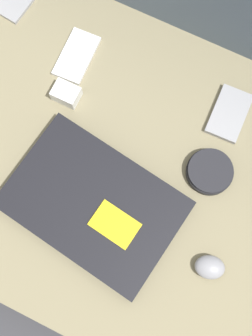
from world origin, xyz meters
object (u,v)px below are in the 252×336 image
object	(u,v)px
laptop	(94,204)
phone_small	(18,0)
phone_silver	(77,56)
speaker_puck	(210,172)
phone_black	(229,114)
charger_brick	(66,94)
computer_mouse	(210,267)

from	to	relation	value
laptop	phone_small	xyz separation A→B (m)	(-0.37, 0.34, -0.01)
phone_silver	phone_small	distance (m)	0.20
speaker_puck	phone_silver	distance (m)	0.38
phone_black	charger_brick	xyz separation A→B (m)	(-0.33, -0.11, 0.01)
charger_brick	laptop	bearing A→B (deg)	-49.14
speaker_puck	phone_silver	size ratio (longest dim) A/B	0.79
laptop	charger_brick	xyz separation A→B (m)	(-0.16, 0.19, 0.00)
laptop	phone_small	distance (m)	0.50
charger_brick	computer_mouse	bearing A→B (deg)	-25.17
phone_small	charger_brick	size ratio (longest dim) A/B	1.98
phone_silver	phone_small	xyz separation A→B (m)	(-0.18, 0.06, -0.00)
laptop	speaker_puck	bearing A→B (deg)	50.17
phone_silver	charger_brick	world-z (taller)	charger_brick
laptop	speaker_puck	xyz separation A→B (m)	(0.18, 0.17, -0.00)
phone_silver	phone_black	size ratio (longest dim) A/B	1.05
computer_mouse	phone_silver	bearing A→B (deg)	130.30
speaker_puck	phone_small	distance (m)	0.58
phone_black	computer_mouse	bearing A→B (deg)	-76.35
laptop	phone_black	bearing A→B (deg)	68.62
phone_silver	phone_black	distance (m)	0.35
laptop	computer_mouse	distance (m)	0.26
computer_mouse	charger_brick	size ratio (longest dim) A/B	1.27
phone_small	computer_mouse	bearing A→B (deg)	-22.79
phone_silver	charger_brick	size ratio (longest dim) A/B	2.22
speaker_puck	phone_small	bearing A→B (deg)	162.18
speaker_puck	phone_silver	xyz separation A→B (m)	(-0.37, 0.11, -0.01)
laptop	phone_black	xyz separation A→B (m)	(0.17, 0.30, -0.01)
phone_small	charger_brick	bearing A→B (deg)	-30.31
speaker_puck	phone_black	size ratio (longest dim) A/B	0.82
laptop	charger_brick	distance (m)	0.25
laptop	phone_silver	size ratio (longest dim) A/B	2.97
speaker_puck	charger_brick	xyz separation A→B (m)	(-0.34, 0.02, 0.00)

